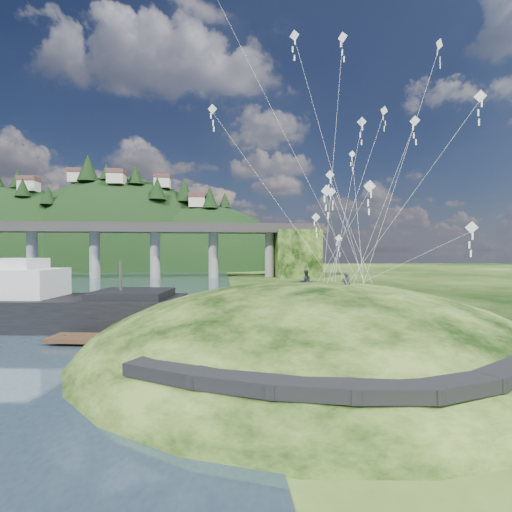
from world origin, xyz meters
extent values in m
plane|color=black|center=(0.00, 0.00, 0.00)|extent=(320.00, 320.00, 0.00)
ellipsoid|color=black|center=(8.00, 2.00, -1.50)|extent=(36.00, 32.00, 13.00)
cube|color=black|center=(-1.50, -8.00, 2.03)|extent=(4.32, 3.62, 0.71)
cube|color=black|center=(1.50, -9.65, 2.09)|extent=(4.10, 2.97, 0.61)
cube|color=black|center=(4.50, -10.65, 2.08)|extent=(3.85, 2.37, 0.62)
cube|color=black|center=(7.50, -11.10, 2.04)|extent=(3.62, 1.83, 0.66)
cube|color=black|center=(10.50, -10.90, 2.05)|extent=(3.82, 2.27, 0.68)
cube|color=black|center=(13.50, -9.95, 2.14)|extent=(4.11, 2.97, 0.71)
cube|color=#2D2B2B|center=(-50.00, 70.00, 13.00)|extent=(160.00, 9.00, 1.60)
cube|color=#2D2B2B|center=(-50.00, 70.00, 14.40)|extent=(160.00, 0.40, 1.20)
cube|color=#2D2B2B|center=(-50.00, 74.30, 14.40)|extent=(160.00, 0.40, 1.20)
cylinder|color=gray|center=(-47.50, 70.00, 6.50)|extent=(2.60, 2.60, 13.00)
cylinder|color=gray|center=(-32.00, 70.00, 6.50)|extent=(2.60, 2.60, 13.00)
cylinder|color=gray|center=(-16.50, 70.00, 6.50)|extent=(2.60, 2.60, 13.00)
cylinder|color=gray|center=(-1.00, 70.00, 6.50)|extent=(2.60, 2.60, 13.00)
cylinder|color=gray|center=(14.50, 70.00, 6.50)|extent=(2.60, 2.60, 13.00)
cube|color=black|center=(22.00, 70.00, 6.50)|extent=(12.00, 11.00, 13.00)
ellipsoid|color=black|center=(-78.00, 120.00, -8.00)|extent=(84.00, 60.00, 80.00)
ellipsoid|color=black|center=(-40.00, 126.00, -6.00)|extent=(96.00, 68.00, 88.00)
ellipsoid|color=black|center=(-5.00, 118.00, -10.00)|extent=(76.00, 56.00, 72.00)
cone|color=black|center=(-75.52, 114.91, 34.54)|extent=(5.61, 5.61, 7.39)
cone|color=black|center=(-69.59, 107.07, 30.04)|extent=(5.08, 5.08, 6.69)
cone|color=black|center=(-60.58, 106.17, 27.34)|extent=(5.29, 5.29, 6.96)
cone|color=black|center=(-49.87, 114.63, 39.23)|extent=(8.01, 8.01, 10.54)
cone|color=black|center=(-42.87, 114.06, 37.88)|extent=(4.97, 4.97, 6.54)
cone|color=black|center=(-31.40, 112.04, 36.68)|extent=(5.83, 5.83, 7.67)
cone|color=black|center=(-22.45, 107.08, 30.58)|extent=(6.47, 6.47, 8.51)
cone|color=black|center=(-13.22, 113.99, 31.23)|extent=(7.13, 7.13, 9.38)
cone|color=black|center=(-3.12, 109.03, 27.87)|extent=(6.56, 6.56, 8.63)
cone|color=black|center=(2.77, 114.63, 27.68)|extent=(4.88, 4.88, 6.42)
cube|color=beige|center=(-70.00, 112.00, 31.29)|extent=(6.00, 5.00, 4.00)
cube|color=brown|center=(-70.00, 112.00, 33.99)|extent=(6.40, 5.40, 1.60)
cube|color=beige|center=(-55.00, 118.00, 35.99)|extent=(6.00, 5.00, 4.00)
cube|color=brown|center=(-55.00, 118.00, 38.69)|extent=(6.40, 5.40, 1.60)
cube|color=beige|center=(-38.00, 110.00, 34.28)|extent=(6.00, 5.00, 4.00)
cube|color=brown|center=(-38.00, 110.00, 36.98)|extent=(6.40, 5.40, 1.60)
cube|color=beige|center=(-22.00, 116.00, 34.18)|extent=(6.00, 5.00, 4.00)
cube|color=brown|center=(-22.00, 116.00, 36.88)|extent=(6.40, 5.40, 1.60)
cube|color=beige|center=(-8.00, 110.00, 25.88)|extent=(6.00, 5.00, 4.00)
cube|color=brown|center=(-8.00, 110.00, 28.58)|extent=(6.40, 5.40, 1.60)
cube|color=black|center=(-15.45, 11.10, 1.48)|extent=(25.75, 10.09, 2.96)
cube|color=silver|center=(-18.84, 11.56, 4.10)|extent=(8.57, 6.02, 3.19)
cube|color=silver|center=(-18.84, 11.56, 6.04)|extent=(4.97, 3.99, 1.37)
cube|color=black|center=(-7.55, 10.05, 3.30)|extent=(7.53, 6.55, 0.68)
cylinder|color=#2D2B2B|center=(-8.67, 10.20, 4.79)|extent=(0.27, 0.27, 3.42)
cube|color=#382217|center=(-5.60, 3.98, 0.46)|extent=(14.41, 4.54, 0.36)
cylinder|color=#382217|center=(-11.62, 4.98, 0.20)|extent=(0.31, 0.31, 1.02)
cylinder|color=#382217|center=(-8.61, 4.48, 0.20)|extent=(0.31, 0.31, 1.02)
cylinder|color=#382217|center=(-5.60, 3.98, 0.20)|extent=(0.31, 0.31, 1.02)
cylinder|color=#382217|center=(-2.59, 3.48, 0.20)|extent=(0.31, 0.31, 1.02)
cylinder|color=#382217|center=(0.42, 2.98, 0.20)|extent=(0.31, 0.31, 1.02)
imported|color=#23262E|center=(10.34, 1.10, 5.81)|extent=(0.72, 0.57, 1.74)
imported|color=#23262E|center=(7.63, 2.72, 5.95)|extent=(0.95, 0.75, 1.92)
cube|color=white|center=(11.80, 9.48, 15.06)|extent=(0.83, 0.39, 0.87)
cube|color=white|center=(11.80, 9.48, 14.43)|extent=(0.12, 0.04, 0.51)
cube|color=white|center=(11.80, 9.48, 13.81)|extent=(0.12, 0.04, 0.51)
cube|color=white|center=(11.80, 9.48, 13.18)|extent=(0.12, 0.04, 0.51)
cube|color=white|center=(0.16, 9.19, 20.96)|extent=(0.87, 0.31, 0.85)
cube|color=white|center=(0.16, 9.19, 20.34)|extent=(0.12, 0.03, 0.51)
cube|color=white|center=(0.16, 9.19, 19.71)|extent=(0.12, 0.03, 0.51)
cube|color=white|center=(0.16, 9.19, 19.09)|extent=(0.12, 0.03, 0.51)
cube|color=white|center=(11.18, 6.99, 12.94)|extent=(0.68, 0.31, 0.72)
cube|color=white|center=(11.18, 6.99, 12.43)|extent=(0.09, 0.04, 0.42)
cube|color=white|center=(11.18, 6.99, 11.92)|extent=(0.09, 0.04, 0.42)
cube|color=white|center=(11.18, 6.99, 11.41)|extent=(0.09, 0.04, 0.42)
cube|color=white|center=(11.78, 6.86, 8.62)|extent=(0.71, 0.21, 0.69)
cube|color=white|center=(11.78, 6.86, 8.12)|extent=(0.09, 0.05, 0.41)
cube|color=white|center=(11.78, 6.86, 7.61)|extent=(0.09, 0.05, 0.41)
cube|color=white|center=(11.78, 6.86, 7.11)|extent=(0.09, 0.05, 0.41)
cube|color=white|center=(13.76, 6.41, 19.24)|extent=(0.81, 0.35, 0.82)
cube|color=white|center=(13.76, 6.41, 18.64)|extent=(0.11, 0.03, 0.49)
cube|color=white|center=(13.76, 6.41, 18.04)|extent=(0.11, 0.03, 0.49)
cube|color=white|center=(13.76, 6.41, 17.43)|extent=(0.11, 0.03, 0.49)
cube|color=white|center=(17.58, -3.25, 17.45)|extent=(0.73, 0.29, 0.75)
cube|color=white|center=(17.58, -3.25, 16.91)|extent=(0.10, 0.04, 0.44)
cube|color=white|center=(17.58, -3.25, 16.37)|extent=(0.10, 0.04, 0.44)
cube|color=white|center=(17.58, -3.25, 15.84)|extent=(0.10, 0.04, 0.44)
cube|color=white|center=(16.26, -4.30, 8.91)|extent=(0.72, 0.30, 0.75)
cube|color=white|center=(16.26, -4.30, 8.38)|extent=(0.10, 0.03, 0.44)
cube|color=white|center=(16.26, -4.30, 7.85)|extent=(0.10, 0.03, 0.44)
cube|color=white|center=(16.26, -4.30, 7.31)|extent=(0.10, 0.03, 0.44)
cube|color=white|center=(10.57, 2.68, 24.40)|extent=(0.60, 0.57, 0.78)
cube|color=white|center=(10.57, 2.68, 23.84)|extent=(0.10, 0.07, 0.46)
cube|color=white|center=(10.57, 2.68, 23.29)|extent=(0.10, 0.07, 0.46)
cube|color=white|center=(10.57, 2.68, 22.73)|extent=(0.10, 0.07, 0.46)
cube|color=white|center=(14.57, -0.86, 16.65)|extent=(0.57, 0.45, 0.67)
cube|color=white|center=(14.57, -0.86, 16.16)|extent=(0.09, 0.05, 0.40)
cube|color=white|center=(14.57, -0.86, 15.67)|extent=(0.09, 0.05, 0.40)
cube|color=white|center=(14.57, -0.86, 15.18)|extent=(0.09, 0.05, 0.40)
cube|color=white|center=(10.26, 9.09, 10.76)|extent=(0.74, 0.50, 0.84)
cube|color=white|center=(10.26, 9.09, 10.16)|extent=(0.11, 0.06, 0.49)
cube|color=white|center=(10.26, 9.09, 9.56)|extent=(0.11, 0.06, 0.49)
cube|color=white|center=(10.26, 9.09, 8.95)|extent=(0.11, 0.06, 0.49)
cube|color=white|center=(17.78, 1.25, 23.45)|extent=(0.75, 0.36, 0.79)
cube|color=white|center=(17.78, 1.25, 22.89)|extent=(0.09, 0.08, 0.46)
cube|color=white|center=(17.78, 1.25, 22.32)|extent=(0.09, 0.08, 0.46)
cube|color=white|center=(17.78, 1.25, 21.75)|extent=(0.09, 0.08, 0.46)
cube|color=white|center=(6.56, 2.14, 23.94)|extent=(0.66, 0.46, 0.74)
cube|color=white|center=(6.56, 2.14, 23.40)|extent=(0.10, 0.05, 0.44)
cube|color=white|center=(6.56, 2.14, 22.85)|extent=(0.10, 0.05, 0.44)
cube|color=white|center=(6.56, 2.14, 22.31)|extent=(0.10, 0.05, 0.44)
cube|color=white|center=(14.19, 9.75, 17.25)|extent=(0.70, 0.14, 0.69)
cube|color=white|center=(14.19, 9.75, 16.75)|extent=(0.09, 0.03, 0.40)
cube|color=white|center=(14.19, 9.75, 16.26)|extent=(0.09, 0.03, 0.40)
cube|color=white|center=(14.19, 9.75, 15.77)|extent=(0.09, 0.03, 0.40)
cube|color=white|center=(11.75, 0.20, 12.19)|extent=(0.87, 0.23, 0.86)
cube|color=white|center=(11.75, 0.20, 11.58)|extent=(0.11, 0.03, 0.50)
cube|color=white|center=(11.75, 0.20, 10.96)|extent=(0.11, 0.03, 0.50)
cube|color=white|center=(11.75, 0.20, 10.35)|extent=(0.11, 0.03, 0.50)
cube|color=white|center=(14.97, 4.55, 19.55)|extent=(0.74, 0.25, 0.73)
cube|color=white|center=(14.97, 4.55, 19.02)|extent=(0.09, 0.07, 0.44)
cube|color=white|center=(14.97, 4.55, 18.49)|extent=(0.09, 0.07, 0.44)
cube|color=white|center=(14.97, 4.55, 17.95)|extent=(0.09, 0.07, 0.44)
cube|color=white|center=(8.08, -1.16, 11.56)|extent=(0.63, 0.53, 0.78)
cube|color=white|center=(8.08, -1.16, 11.00)|extent=(0.10, 0.06, 0.46)
cube|color=white|center=(8.08, -1.16, 10.44)|extent=(0.10, 0.06, 0.46)
cube|color=white|center=(8.08, -1.16, 9.89)|extent=(0.10, 0.06, 0.46)
camera|label=1|loc=(0.88, -23.83, 7.52)|focal=24.00mm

